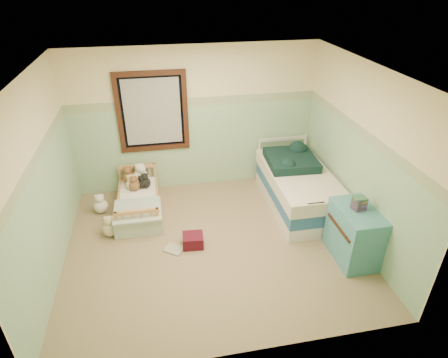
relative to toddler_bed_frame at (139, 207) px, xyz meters
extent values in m
cube|color=#8A7B5D|center=(1.06, -1.05, -0.09)|extent=(4.20, 3.60, 0.02)
cube|color=silver|center=(1.06, -1.05, 2.43)|extent=(4.20, 3.60, 0.02)
cube|color=beige|center=(1.06, 0.75, 1.17)|extent=(4.20, 0.04, 2.50)
cube|color=beige|center=(1.06, -2.85, 1.17)|extent=(4.20, 0.04, 2.50)
cube|color=beige|center=(-1.04, -1.05, 1.17)|extent=(0.04, 3.60, 2.50)
cube|color=beige|center=(3.16, -1.05, 1.17)|extent=(0.04, 3.60, 2.50)
cube|color=#8CAD91|center=(1.06, 0.74, 0.67)|extent=(4.20, 0.01, 1.50)
cube|color=#406942|center=(1.06, 0.74, 1.49)|extent=(4.20, 0.01, 0.15)
cube|color=black|center=(0.36, 0.71, 1.37)|extent=(1.16, 0.06, 1.36)
cube|color=beige|center=(0.36, 0.72, 1.37)|extent=(0.92, 0.01, 1.12)
cube|color=#A57444|center=(0.00, 0.00, 0.00)|extent=(0.66, 1.31, 0.17)
cube|color=white|center=(0.00, 0.00, 0.14)|extent=(0.60, 1.26, 0.12)
cube|color=#669FC6|center=(0.00, -0.41, 0.22)|extent=(0.71, 0.66, 0.03)
sphere|color=brown|center=(-0.15, 0.50, 0.31)|extent=(0.21, 0.21, 0.21)
sphere|color=silver|center=(0.05, 0.50, 0.32)|extent=(0.23, 0.23, 0.23)
sphere|color=beige|center=(-0.10, 0.28, 0.29)|extent=(0.18, 0.18, 0.18)
sphere|color=black|center=(0.13, 0.28, 0.30)|extent=(0.18, 0.18, 0.18)
sphere|color=white|center=(-0.62, 0.10, 0.03)|extent=(0.23, 0.23, 0.23)
sphere|color=beige|center=(-0.42, -0.55, 0.03)|extent=(0.23, 0.23, 0.23)
cube|color=white|center=(2.61, -0.33, 0.03)|extent=(0.92, 1.85, 0.22)
cube|color=navy|center=(2.61, -0.33, 0.25)|extent=(0.92, 1.85, 0.22)
cube|color=silver|center=(2.61, -0.33, 0.47)|extent=(0.96, 1.88, 0.22)
cube|color=black|center=(2.56, -0.03, 0.65)|extent=(0.83, 0.87, 0.14)
cube|color=teal|center=(2.91, -1.66, 0.31)|extent=(0.49, 0.78, 0.78)
cube|color=brown|center=(2.91, -1.63, 0.78)|extent=(0.19, 0.17, 0.17)
cube|color=maroon|center=(0.77, -1.03, 0.01)|extent=(0.31, 0.28, 0.18)
cube|color=yellow|center=(0.49, -1.07, -0.07)|extent=(0.33, 0.32, 0.02)
sphere|color=beige|center=(-0.01, 0.32, 0.29)|extent=(0.17, 0.17, 0.17)
sphere|color=brown|center=(-0.05, 0.23, 0.30)|extent=(0.18, 0.18, 0.18)
sphere|color=silver|center=(0.08, 0.46, 0.31)|extent=(0.22, 0.22, 0.22)
sphere|color=black|center=(0.08, 0.28, 0.28)|extent=(0.16, 0.16, 0.16)
camera|label=1|loc=(0.42, -5.27, 3.48)|focal=29.92mm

